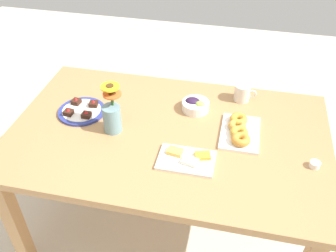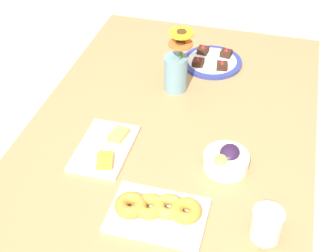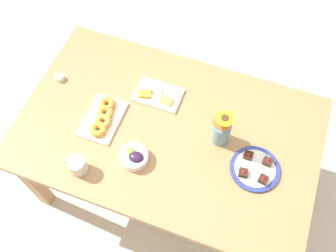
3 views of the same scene
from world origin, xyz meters
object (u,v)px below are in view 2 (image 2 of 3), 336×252
object	(u,v)px
flower_vase	(176,69)
croissant_platter	(158,210)
cheese_platter	(105,148)
dessert_plate	(212,61)
coffee_mug	(267,224)
dining_table	(168,153)
grape_bowl	(226,160)

from	to	relation	value
flower_vase	croissant_platter	bearing A→B (deg)	9.26
cheese_platter	dessert_plate	world-z (taller)	dessert_plate
cheese_platter	coffee_mug	bearing A→B (deg)	68.95
flower_vase	cheese_platter	bearing A→B (deg)	-19.56
coffee_mug	croissant_platter	xyz separation A→B (m)	(0.01, -0.31, -0.03)
flower_vase	coffee_mug	bearing A→B (deg)	33.59
dining_table	cheese_platter	size ratio (longest dim) A/B	6.15
grape_bowl	croissant_platter	size ratio (longest dim) A/B	0.52
cheese_platter	flower_vase	xyz separation A→B (m)	(-0.40, 0.14, 0.08)
grape_bowl	dessert_plate	size ratio (longest dim) A/B	0.58
croissant_platter	flower_vase	distance (m)	0.63
dessert_plate	coffee_mug	bearing A→B (deg)	20.21
grape_bowl	cheese_platter	distance (m)	0.40
dessert_plate	croissant_platter	bearing A→B (deg)	-0.09
cheese_platter	croissant_platter	world-z (taller)	croissant_platter
cheese_platter	dining_table	bearing A→B (deg)	125.23
grape_bowl	cheese_platter	bearing A→B (deg)	-86.14
grape_bowl	croissant_platter	distance (m)	0.29
coffee_mug	cheese_platter	size ratio (longest dim) A/B	0.47
dining_table	croissant_platter	world-z (taller)	croissant_platter
croissant_platter	cheese_platter	bearing A→B (deg)	-131.97
coffee_mug	grape_bowl	size ratio (longest dim) A/B	0.84
cheese_platter	grape_bowl	bearing A→B (deg)	93.86
cheese_platter	flower_vase	world-z (taller)	flower_vase
coffee_mug	grape_bowl	world-z (taller)	coffee_mug
coffee_mug	flower_vase	distance (m)	0.74
cheese_platter	croissant_platter	size ratio (longest dim) A/B	0.92
cheese_platter	croissant_platter	bearing A→B (deg)	48.03
dining_table	croissant_platter	size ratio (longest dim) A/B	5.67
dining_table	dessert_plate	world-z (taller)	dessert_plate
dessert_plate	flower_vase	distance (m)	0.25
dining_table	coffee_mug	distance (m)	0.52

